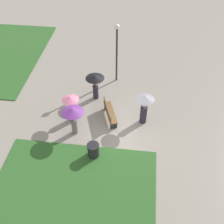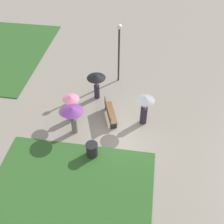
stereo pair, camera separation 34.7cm
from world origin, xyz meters
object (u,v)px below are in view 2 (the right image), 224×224
crowd_person_purple (73,114)px  crowd_person_grey (145,105)px  crowd_person_black (96,81)px  lamp_post (119,46)px  crowd_person_pink (72,105)px  park_bench (110,112)px  trash_bin (92,150)px

crowd_person_purple → crowd_person_grey: 3.91m
crowd_person_grey → crowd_person_black: 3.51m
lamp_post → crowd_person_pink: 4.85m
lamp_post → crowd_person_grey: bearing=-152.7°
park_bench → crowd_person_black: bearing=12.4°
lamp_post → crowd_person_pink: bearing=153.1°
park_bench → crowd_person_purple: 2.38m
trash_bin → crowd_person_grey: crowd_person_grey is taller
lamp_post → crowd_person_grey: 4.44m
trash_bin → crowd_person_purple: crowd_person_purple is taller
park_bench → crowd_person_black: crowd_person_black is taller
park_bench → trash_bin: size_ratio=2.26×
park_bench → crowd_person_pink: (-0.40, 2.07, 0.64)m
trash_bin → crowd_person_black: 4.66m
lamp_post → crowd_person_black: (-2.00, 1.08, -1.34)m
lamp_post → trash_bin: bearing=176.0°
crowd_person_grey → lamp_post: bearing=176.0°
crowd_person_purple → crowd_person_black: bearing=105.8°
lamp_post → crowd_person_purple: (-5.07, 1.74, -1.24)m
lamp_post → crowd_person_pink: size_ratio=2.32×
trash_bin → crowd_person_pink: bearing=33.8°
crowd_person_grey → crowd_person_pink: (-0.34, 4.03, -0.22)m
lamp_post → crowd_person_black: bearing=151.5°
trash_bin → crowd_person_pink: size_ratio=0.48×
park_bench → lamp_post: bearing=-19.9°
lamp_post → crowd_person_grey: (-3.77, -1.95, -1.30)m
park_bench → crowd_person_pink: bearing=81.3°
trash_bin → crowd_person_purple: bearing=41.0°
park_bench → crowd_person_grey: size_ratio=0.98×
crowd_person_black → crowd_person_pink: (-2.11, 1.00, -0.17)m
crowd_person_purple → crowd_person_grey: crowd_person_grey is taller
lamp_post → crowd_person_black: size_ratio=2.33×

